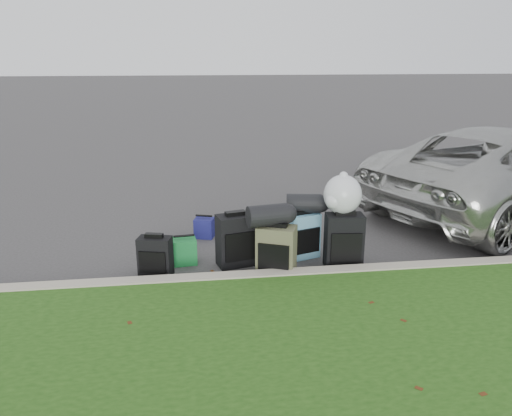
{
  "coord_description": "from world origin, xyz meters",
  "views": [
    {
      "loc": [
        -0.94,
        -6.16,
        2.53
      ],
      "look_at": [
        -0.1,
        0.2,
        0.55
      ],
      "focal_mm": 35.0,
      "sensor_mm": 36.0,
      "label": 1
    }
  ],
  "objects": [
    {
      "name": "tote_navy",
      "position": [
        -0.79,
        0.65,
        0.14
      ],
      "size": [
        0.31,
        0.28,
        0.28
      ],
      "primitive_type": "cube",
      "rotation": [
        0.0,
        0.0,
        -0.3
      ],
      "color": "navy",
      "rests_on": "ground"
    },
    {
      "name": "trash_bag",
      "position": [
        0.86,
        -0.55,
        0.91
      ],
      "size": [
        0.46,
        0.46,
        0.46
      ],
      "primitive_type": "sphere",
      "color": "silver",
      "rests_on": "suitcase_large_black_right"
    },
    {
      "name": "ground",
      "position": [
        0.0,
        0.0,
        0.0
      ],
      "size": [
        120.0,
        120.0,
        0.0
      ],
      "primitive_type": "plane",
      "color": "#383535",
      "rests_on": "ground"
    },
    {
      "name": "suitcase_large_black_left",
      "position": [
        -0.43,
        -0.4,
        0.33
      ],
      "size": [
        0.51,
        0.38,
        0.65
      ],
      "primitive_type": "cube",
      "rotation": [
        0.0,
        0.0,
        0.25
      ],
      "color": "black",
      "rests_on": "ground"
    },
    {
      "name": "duffel_right",
      "position": [
        0.46,
        -0.2,
        0.71
      ],
      "size": [
        0.47,
        0.32,
        0.25
      ],
      "primitive_type": "cylinder",
      "rotation": [
        0.0,
        1.57,
        -0.17
      ],
      "color": "black",
      "rests_on": "suitcase_teal"
    },
    {
      "name": "suitcase_olive",
      "position": [
        0.02,
        -0.76,
        0.31
      ],
      "size": [
        0.52,
        0.43,
        0.61
      ],
      "primitive_type": "cube",
      "rotation": [
        0.0,
        0.0,
        -0.4
      ],
      "color": "#40422A",
      "rests_on": "ground"
    },
    {
      "name": "suitcase_large_black_right",
      "position": [
        0.88,
        -0.63,
        0.34
      ],
      "size": [
        0.47,
        0.31,
        0.68
      ],
      "primitive_type": "cube",
      "rotation": [
        0.0,
        0.0,
        -0.08
      ],
      "color": "black",
      "rests_on": "ground"
    },
    {
      "name": "suitcase_small_black",
      "position": [
        -1.41,
        -0.59,
        0.24
      ],
      "size": [
        0.43,
        0.3,
        0.48
      ],
      "primitive_type": "cube",
      "rotation": [
        0.0,
        0.0,
        -0.25
      ],
      "color": "black",
      "rests_on": "ground"
    },
    {
      "name": "tote_green",
      "position": [
        -1.07,
        -0.27,
        0.16
      ],
      "size": [
        0.31,
        0.26,
        0.33
      ],
      "primitive_type": "cube",
      "rotation": [
        0.0,
        0.0,
        0.11
      ],
      "color": "#1A7533",
      "rests_on": "ground"
    },
    {
      "name": "curb",
      "position": [
        0.0,
        -1.0,
        0.07
      ],
      "size": [
        120.0,
        0.18,
        0.15
      ],
      "primitive_type": "cube",
      "color": "#9E937F",
      "rests_on": "ground"
    },
    {
      "name": "duffel_left",
      "position": [
        -0.08,
        -0.72,
        0.74
      ],
      "size": [
        0.51,
        0.33,
        0.26
      ],
      "primitive_type": "cylinder",
      "rotation": [
        0.0,
        1.57,
        0.17
      ],
      "color": "black",
      "rests_on": "suitcase_olive"
    },
    {
      "name": "suv",
      "position": [
        4.19,
        1.19,
        0.71
      ],
      "size": [
        5.62,
        4.29,
        1.42
      ],
      "primitive_type": "imported",
      "rotation": [
        0.0,
        0.0,
        2.01
      ],
      "color": "#B7B7B2",
      "rests_on": "ground"
    },
    {
      "name": "suitcase_teal",
      "position": [
        0.45,
        -0.25,
        0.29
      ],
      "size": [
        0.47,
        0.36,
        0.59
      ],
      "primitive_type": "cube",
      "rotation": [
        0.0,
        0.0,
        0.33
      ],
      "color": "teal",
      "rests_on": "ground"
    }
  ]
}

